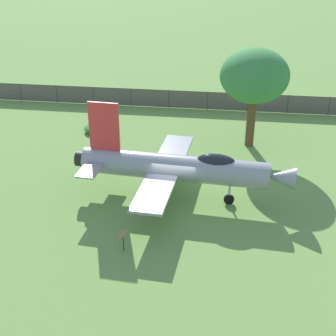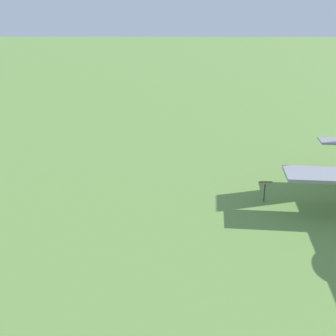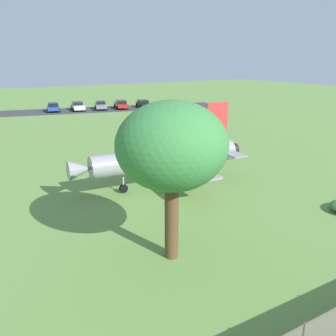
% 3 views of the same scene
% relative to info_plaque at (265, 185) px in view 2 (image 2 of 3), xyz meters
% --- Properties ---
extents(info_plaque, '(0.61, 0.42, 1.14)m').
position_rel_info_plaque_xyz_m(info_plaque, '(0.00, 0.00, 0.00)').
color(info_plaque, '#333333').
rests_on(info_plaque, ground_plane).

